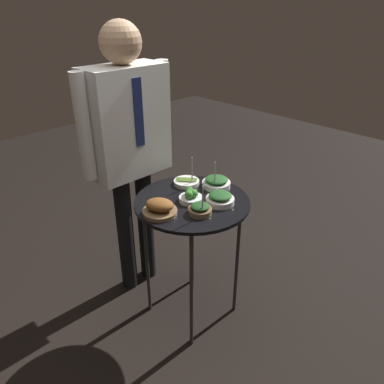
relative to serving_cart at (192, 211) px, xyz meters
name	(u,v)px	position (x,y,z in m)	size (l,w,h in m)	color
ground_plane	(192,309)	(0.00, 0.00, -0.70)	(8.00, 8.00, 0.00)	black
serving_cart	(192,211)	(0.00, 0.00, 0.00)	(0.61, 0.61, 0.77)	black
bowl_broccoli_front_right	(191,196)	(-0.01, 0.00, 0.09)	(0.12, 0.12, 0.07)	silver
bowl_asparagus_mid_left	(187,182)	(0.11, 0.16, 0.08)	(0.15, 0.15, 0.17)	white
bowl_spinach_front_center	(200,209)	(-0.07, -0.12, 0.09)	(0.12, 0.12, 0.17)	brown
bowl_roast_center	(160,208)	(-0.21, 0.01, 0.10)	(0.17, 0.18, 0.08)	brown
bowl_spinach_near_rim	(220,199)	(0.08, -0.12, 0.09)	(0.15, 0.15, 0.06)	white
bowl_spinach_front_left	(216,182)	(0.21, 0.02, 0.09)	(0.16, 0.16, 0.17)	white
waiter_figure	(128,135)	(-0.06, 0.45, 0.33)	(0.60, 0.23, 1.63)	black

